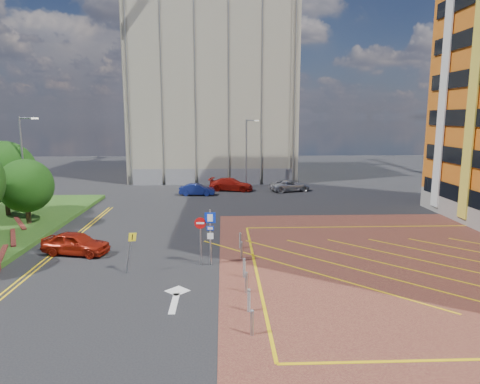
{
  "coord_description": "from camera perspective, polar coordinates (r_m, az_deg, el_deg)",
  "views": [
    {
      "loc": [
        1.22,
        -22.14,
        8.25
      ],
      "look_at": [
        2.26,
        3.5,
        3.74
      ],
      "focal_mm": 32.0,
      "sensor_mm": 36.0,
      "label": 1
    }
  ],
  "objects": [
    {
      "name": "lamp_left_far",
      "position": [
        37.72,
        -26.86,
        3.43
      ],
      "size": [
        1.53,
        0.16,
        8.0
      ],
      "color": "#9EA0A8",
      "rests_on": "grass_bed"
    },
    {
      "name": "warning_sign",
      "position": [
        23.6,
        -14.42,
        -7.16
      ],
      "size": [
        0.64,
        0.4,
        2.25
      ],
      "color": "#9EA0A8",
      "rests_on": "ground"
    },
    {
      "name": "bollard_row",
      "position": [
        21.93,
        0.65,
        -10.82
      ],
      "size": [
        0.14,
        11.14,
        0.9
      ],
      "color": "#9EA0A8",
      "rests_on": "forecourt"
    },
    {
      "name": "construction_building",
      "position": [
        62.21,
        -3.53,
        12.48
      ],
      "size": [
        21.2,
        19.2,
        22.0
      ],
      "primitive_type": "cube",
      "color": "#A59C87",
      "rests_on": "ground"
    },
    {
      "name": "forecourt",
      "position": [
        26.86,
        26.58,
        -9.0
      ],
      "size": [
        26.0,
        26.0,
        0.02
      ],
      "primitive_type": "cube",
      "color": "brown",
      "rests_on": "ground"
    },
    {
      "name": "sign_cluster",
      "position": [
        23.98,
        -4.48,
        -5.29
      ],
      "size": [
        1.17,
        0.12,
        3.2
      ],
      "color": "#9EA0A8",
      "rests_on": "ground"
    },
    {
      "name": "car_red_left",
      "position": [
        27.99,
        -21.05,
        -6.38
      ],
      "size": [
        4.35,
        2.55,
        1.39
      ],
      "primitive_type": "imported",
      "rotation": [
        0.0,
        0.0,
        1.33
      ],
      "color": "#991C0D",
      "rests_on": "ground"
    },
    {
      "name": "construction_fence",
      "position": [
        52.64,
        -2.55,
        2.03
      ],
      "size": [
        21.6,
        0.06,
        2.0
      ],
      "primitive_type": "cube",
      "color": "gray",
      "rests_on": "ground"
    },
    {
      "name": "lamp_back",
      "position": [
        50.37,
        0.94,
        5.53
      ],
      "size": [
        1.53,
        0.16,
        8.0
      ],
      "color": "#9EA0A8",
      "rests_on": "ground"
    },
    {
      "name": "car_blue_back",
      "position": [
        45.82,
        -5.74,
        0.32
      ],
      "size": [
        3.83,
        1.53,
        1.24
      ],
      "primitive_type": "imported",
      "rotation": [
        0.0,
        0.0,
        1.51
      ],
      "color": "navy",
      "rests_on": "ground"
    },
    {
      "name": "tree_c",
      "position": [
        35.71,
        -26.65,
        0.76
      ],
      "size": [
        4.0,
        4.0,
        4.9
      ],
      "color": "#3D2B1C",
      "rests_on": "grass_bed"
    },
    {
      "name": "car_red_back",
      "position": [
        48.48,
        -1.19,
        1.02
      ],
      "size": [
        5.27,
        3.08,
        1.43
      ],
      "primitive_type": "imported",
      "rotation": [
        0.0,
        0.0,
        1.34
      ],
      "color": "#AE180E",
      "rests_on": "ground"
    },
    {
      "name": "car_silver_back",
      "position": [
        48.47,
        6.67,
        0.85
      ],
      "size": [
        4.95,
        3.26,
        1.26
      ],
      "primitive_type": "imported",
      "rotation": [
        0.0,
        0.0,
        1.85
      ],
      "color": "#AFB0B7",
      "rests_on": "ground"
    },
    {
      "name": "ground",
      "position": [
        23.66,
        -5.23,
        -10.49
      ],
      "size": [
        140.0,
        140.0,
        0.0
      ],
      "primitive_type": "plane",
      "color": "black",
      "rests_on": "ground"
    },
    {
      "name": "tree_d",
      "position": [
        39.6,
        -28.92,
        2.37
      ],
      "size": [
        5.0,
        5.0,
        6.08
      ],
      "color": "#3D2B1C",
      "rests_on": "grass_bed"
    }
  ]
}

